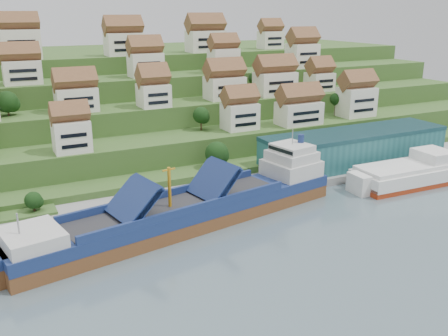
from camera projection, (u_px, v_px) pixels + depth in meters
ground at (227, 220)px, 116.63m from camera, size 300.00×300.00×0.00m
quay at (267, 184)px, 137.62m from camera, size 180.00×14.00×2.20m
hillside at (111, 104)px, 201.58m from camera, size 260.00×128.00×31.00m
hillside_village at (143, 81)px, 161.84m from camera, size 158.66×62.26×29.80m
hillside_trees at (126, 121)px, 144.27m from camera, size 141.53×62.24×31.14m
warehouse at (355, 147)px, 151.16m from camera, size 60.00×15.00×10.00m
flagpole at (272, 170)px, 130.80m from camera, size 1.28×0.16×8.00m
cargo_ship at (194, 210)px, 113.73m from camera, size 80.78×26.73×17.74m
second_ship at (412, 174)px, 140.36m from camera, size 33.81×13.40×9.70m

